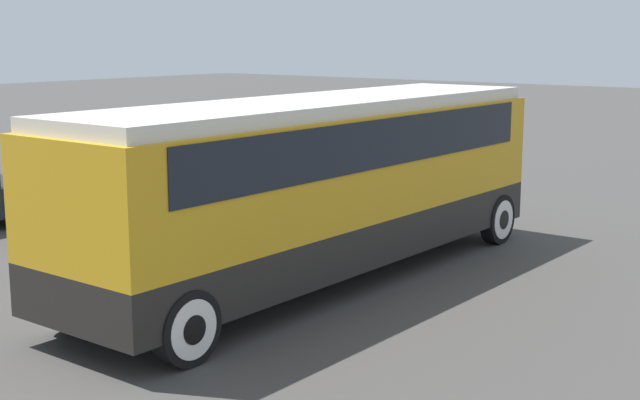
{
  "coord_description": "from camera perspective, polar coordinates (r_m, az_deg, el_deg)",
  "views": [
    {
      "loc": [
        -11.82,
        -9.22,
        4.22
      ],
      "look_at": [
        0.0,
        0.0,
        1.42
      ],
      "focal_mm": 50.0,
      "sensor_mm": 36.0,
      "label": 1
    }
  ],
  "objects": [
    {
      "name": "tour_bus",
      "position": [
        15.25,
        0.22,
        1.81
      ],
      "size": [
        10.49,
        2.61,
        3.15
      ],
      "color": "black",
      "rests_on": "ground_plane"
    },
    {
      "name": "ground_plane",
      "position": [
        15.57,
        0.0,
        -5.14
      ],
      "size": [
        120.0,
        120.0,
        0.0
      ],
      "primitive_type": "plane",
      "color": "#423F3D"
    },
    {
      "name": "parked_car_near",
      "position": [
        24.27,
        -7.46,
        2.22
      ],
      "size": [
        4.23,
        1.86,
        1.47
      ],
      "color": "#7A6B5B",
      "rests_on": "ground_plane"
    }
  ]
}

